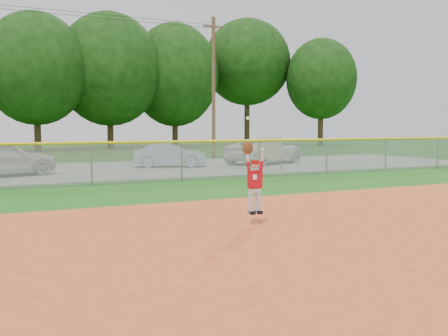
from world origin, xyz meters
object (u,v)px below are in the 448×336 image
at_px(car_blue, 170,155).
at_px(ballplayer, 254,178).
at_px(sponsor_sign, 270,149).
at_px(car_white_b, 265,151).

xyz_separation_m(car_blue, ballplayer, (-3.31, -14.81, 0.39)).
height_order(car_blue, ballplayer, ballplayer).
bearing_deg(car_blue, ballplayer, -172.67).
relative_size(sponsor_sign, ballplayer, 0.83).
relative_size(car_blue, car_white_b, 0.71).
bearing_deg(car_blue, sponsor_sign, -121.31).
bearing_deg(ballplayer, car_blue, 77.41).
bearing_deg(ballplayer, sponsor_sign, 57.94).
bearing_deg(ballplayer, car_white_b, 59.24).
height_order(car_white_b, ballplayer, ballplayer).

